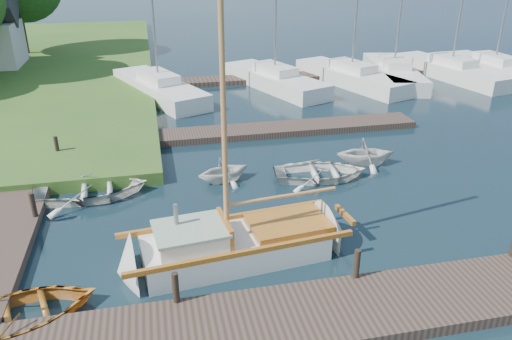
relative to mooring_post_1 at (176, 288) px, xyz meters
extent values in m
plane|color=black|center=(3.00, 5.00, -0.70)|extent=(160.00, 160.00, 0.00)
cube|color=#32241D|center=(3.00, -1.00, -0.55)|extent=(18.00, 2.20, 0.30)
cube|color=#32241D|center=(-5.00, 7.00, -0.55)|extent=(2.20, 18.00, 0.30)
cube|color=#32241D|center=(5.00, 11.50, -0.55)|extent=(14.00, 1.60, 0.30)
cube|color=#32241D|center=(13.00, 21.00, -0.55)|extent=(30.00, 1.60, 0.30)
cylinder|color=black|center=(0.00, 0.00, 0.00)|extent=(0.16, 0.16, 0.80)
cylinder|color=black|center=(4.50, 0.00, 0.00)|extent=(0.16, 0.16, 0.80)
cylinder|color=black|center=(-4.00, 5.00, 0.00)|extent=(0.16, 0.16, 0.80)
cylinder|color=black|center=(-4.00, 10.00, 0.00)|extent=(0.16, 0.16, 0.80)
cube|color=silver|center=(1.72, 1.94, -0.47)|extent=(5.20, 2.56, 0.90)
cone|color=silver|center=(4.75, 2.29, -0.47)|extent=(1.52, 2.10, 1.96)
cone|color=silver|center=(-1.21, 1.60, -0.47)|extent=(1.22, 2.06, 1.96)
cube|color=brown|center=(1.62, 2.87, 0.04)|extent=(6.17, 0.83, 0.14)
cube|color=brown|center=(1.83, 1.01, 0.04)|extent=(6.17, 0.83, 0.14)
cube|color=brown|center=(5.10, 2.33, 0.04)|extent=(0.24, 1.11, 0.14)
cube|color=silver|center=(0.53, 1.80, 0.20)|extent=(1.95, 1.60, 0.44)
cube|color=#93A88D|center=(0.53, 1.80, 0.45)|extent=(2.06, 1.71, 0.08)
cube|color=brown|center=(1.47, 1.91, 0.28)|extent=(0.28, 1.40, 0.60)
cylinder|color=slate|center=(0.20, 2.07, 0.78)|extent=(0.12, 0.12, 0.60)
cube|color=brown|center=(3.31, 2.12, 0.08)|extent=(2.36, 1.74, 0.20)
cylinder|color=#A86D34|center=(1.52, 1.92, 4.18)|extent=(0.14, 0.14, 8.40)
cylinder|color=#A86D34|center=(3.11, 2.10, 0.98)|extent=(3.19, 0.46, 0.10)
imported|color=brown|center=(-3.59, 0.34, -0.33)|extent=(4.13, 3.45, 0.73)
imported|color=silver|center=(-2.47, 6.59, -0.31)|extent=(3.93, 2.89, 0.79)
imported|color=silver|center=(2.19, 6.89, -0.18)|extent=(2.38, 2.20, 1.04)
imported|color=silver|center=(5.73, 6.33, -0.34)|extent=(3.71, 2.85, 0.71)
imported|color=silver|center=(7.90, 7.20, -0.10)|extent=(2.53, 2.26, 1.20)
cube|color=silver|center=(0.31, 18.76, -0.25)|extent=(5.32, 8.74, 0.90)
cube|color=silver|center=(0.31, 18.76, 0.45)|extent=(2.44, 3.30, 0.50)
cube|color=silver|center=(7.23, 19.21, -0.25)|extent=(5.03, 8.58, 0.90)
cube|color=silver|center=(7.23, 19.21, 0.45)|extent=(2.35, 3.23, 0.50)
cube|color=silver|center=(12.07, 18.98, -0.25)|extent=(4.99, 8.78, 0.90)
cube|color=silver|center=(12.07, 18.98, 0.45)|extent=(2.34, 3.29, 0.50)
cube|color=silver|center=(15.14, 19.44, -0.25)|extent=(3.92, 8.79, 0.90)
cube|color=silver|center=(15.14, 19.44, 0.45)|extent=(1.99, 3.21, 0.50)
cube|color=silver|center=(19.04, 19.15, -0.25)|extent=(4.07, 9.07, 0.90)
cube|color=silver|center=(19.04, 19.15, 0.45)|extent=(2.04, 3.31, 0.50)
cube|color=silver|center=(22.13, 19.05, -0.25)|extent=(2.98, 8.33, 0.90)
cube|color=silver|center=(22.13, 19.05, 0.45)|extent=(1.67, 2.98, 0.50)
cylinder|color=#332114|center=(-9.00, 31.00, 1.64)|extent=(0.36, 0.36, 3.67)
camera|label=1|loc=(-0.16, -9.61, 7.29)|focal=35.00mm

